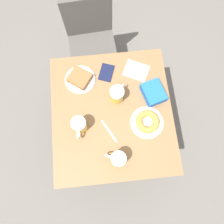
% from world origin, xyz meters
% --- Properties ---
extents(ground_plane, '(8.00, 8.00, 0.00)m').
position_xyz_m(ground_plane, '(0.00, 0.00, 0.00)').
color(ground_plane, '#666059').
extents(table, '(0.79, 0.87, 0.76)m').
position_xyz_m(table, '(0.00, 0.00, 0.69)').
color(table, olive).
rests_on(table, ground_plane).
extents(chair, '(0.43, 0.43, 0.83)m').
position_xyz_m(chair, '(-0.10, 0.76, 0.51)').
color(chair, '#514C47').
rests_on(chair, ground_plane).
extents(plate_with_cake, '(0.20, 0.20, 0.05)m').
position_xyz_m(plate_with_cake, '(-0.19, 0.25, 0.79)').
color(plate_with_cake, white).
rests_on(plate_with_cake, table).
extents(plate_with_donut, '(0.21, 0.21, 0.05)m').
position_xyz_m(plate_with_donut, '(0.22, -0.09, 0.79)').
color(plate_with_donut, white).
rests_on(plate_with_donut, table).
extents(beer_mug_left, '(0.11, 0.11, 0.13)m').
position_xyz_m(beer_mug_left, '(0.04, 0.10, 0.83)').
color(beer_mug_left, gold).
rests_on(beer_mug_left, table).
extents(beer_mug_center, '(0.09, 0.13, 0.13)m').
position_xyz_m(beer_mug_center, '(-0.21, -0.08, 0.83)').
color(beer_mug_center, gold).
rests_on(beer_mug_center, table).
extents(beer_mug_right, '(0.13, 0.09, 0.13)m').
position_xyz_m(beer_mug_right, '(0.00, -0.30, 0.83)').
color(beer_mug_right, gold).
rests_on(beer_mug_right, table).
extents(napkin_folded, '(0.20, 0.18, 0.00)m').
position_xyz_m(napkin_folded, '(0.20, 0.28, 0.77)').
color(napkin_folded, white).
rests_on(napkin_folded, table).
extents(fork, '(0.09, 0.15, 0.00)m').
position_xyz_m(fork, '(-0.03, -0.12, 0.77)').
color(fork, silver).
rests_on(fork, table).
extents(passport_near_edge, '(0.13, 0.15, 0.01)m').
position_xyz_m(passport_near_edge, '(-0.01, 0.29, 0.77)').
color(passport_near_edge, '#141938').
rests_on(passport_near_edge, table).
extents(blue_pouch, '(0.16, 0.18, 0.06)m').
position_xyz_m(blue_pouch, '(0.28, 0.10, 0.80)').
color(blue_pouch, blue).
rests_on(blue_pouch, table).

